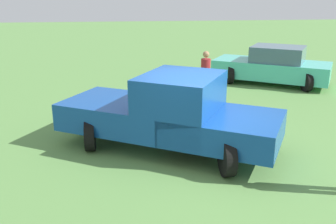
{
  "coord_description": "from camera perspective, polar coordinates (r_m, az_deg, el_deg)",
  "views": [
    {
      "loc": [
        7.54,
        -1.64,
        3.55
      ],
      "look_at": [
        -0.57,
        -0.62,
        0.9
      ],
      "focal_mm": 39.98,
      "sensor_mm": 36.0,
      "label": 1
    }
  ],
  "objects": [
    {
      "name": "ground_plane",
      "position": [
        8.5,
        4.66,
        -6.79
      ],
      "size": [
        80.0,
        80.0,
        0.0
      ],
      "primitive_type": "plane",
      "color": "#5B8C47"
    },
    {
      "name": "pickup_truck",
      "position": [
        8.53,
        0.81,
        0.07
      ],
      "size": [
        4.19,
        5.34,
        1.8
      ],
      "rotation": [
        0.0,
        0.0,
        4.19
      ],
      "color": "black",
      "rests_on": "ground_plane"
    },
    {
      "name": "sedan_far",
      "position": [
        15.58,
        15.64,
        6.76
      ],
      "size": [
        3.9,
        4.7,
        1.5
      ],
      "rotation": [
        0.0,
        0.0,
        4.14
      ],
      "color": "black",
      "rests_on": "ground_plane"
    },
    {
      "name": "person_bystander",
      "position": [
        12.72,
        5.74,
        5.99
      ],
      "size": [
        0.36,
        0.36,
        1.66
      ],
      "rotation": [
        0.0,
        0.0,
        1.45
      ],
      "color": "navy",
      "rests_on": "ground_plane"
    }
  ]
}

